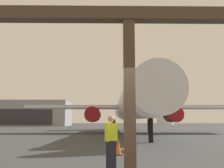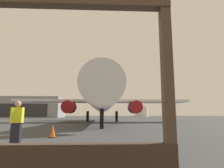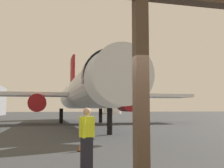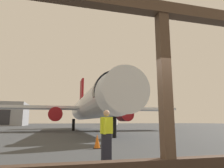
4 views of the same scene
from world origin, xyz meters
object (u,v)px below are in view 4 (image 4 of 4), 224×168
(airplane, at_px, (92,106))
(fuel_storage_tank, at_px, (111,119))
(traffic_cone, at_px, (97,142))
(ground_crew_worker, at_px, (106,135))

(airplane, height_order, fuel_storage_tank, airplane)
(traffic_cone, distance_m, fuel_storage_tank, 84.71)
(traffic_cone, bearing_deg, ground_crew_worker, -95.66)
(airplane, distance_m, fuel_storage_tank, 65.33)
(fuel_storage_tank, bearing_deg, ground_crew_worker, -104.13)
(fuel_storage_tank, bearing_deg, traffic_cone, -104.50)
(traffic_cone, bearing_deg, fuel_storage_tank, 75.50)
(ground_crew_worker, distance_m, traffic_cone, 3.78)
(airplane, xyz_separation_m, fuel_storage_tank, (18.57, 62.62, -1.32))
(airplane, distance_m, traffic_cone, 19.82)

